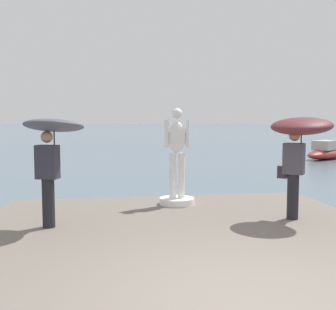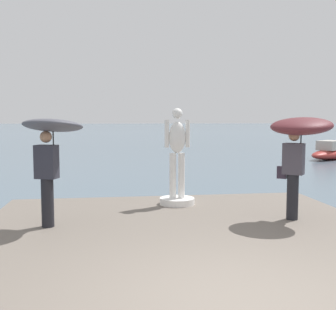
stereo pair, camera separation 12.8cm
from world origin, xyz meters
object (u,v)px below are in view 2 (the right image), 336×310
(statue_white_figure, at_px, (177,169))
(boat_near, at_px, (332,152))
(onlooker_left, at_px, (51,142))
(onlooker_right, at_px, (299,136))

(statue_white_figure, bearing_deg, boat_near, 49.58)
(statue_white_figure, height_order, boat_near, statue_white_figure)
(onlooker_left, distance_m, onlooker_right, 4.61)
(onlooker_left, xyz_separation_m, boat_near, (13.94, 15.01, -1.53))
(statue_white_figure, relative_size, onlooker_left, 1.10)
(statue_white_figure, xyz_separation_m, boat_near, (11.40, 13.39, -0.82))
(statue_white_figure, xyz_separation_m, onlooker_right, (2.08, -1.74, 0.80))
(onlooker_right, bearing_deg, boat_near, 58.34)
(statue_white_figure, height_order, onlooker_right, statue_white_figure)
(onlooker_left, bearing_deg, boat_near, 47.12)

